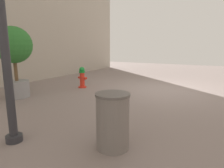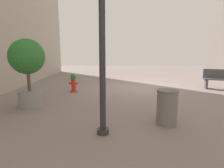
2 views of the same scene
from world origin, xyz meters
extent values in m
plane|color=gray|center=(0.00, 0.00, 0.00)|extent=(23.40, 23.40, 0.00)
cylinder|color=red|center=(2.98, 1.20, 0.03)|extent=(0.33, 0.33, 0.05)
cylinder|color=red|center=(2.98, 1.20, 0.33)|extent=(0.20, 0.20, 0.56)
cylinder|color=#198C33|center=(2.98, 1.20, 0.64)|extent=(0.25, 0.25, 0.06)
sphere|color=#198C33|center=(2.98, 1.20, 0.73)|extent=(0.23, 0.23, 0.23)
cylinder|color=red|center=(3.12, 1.18, 0.40)|extent=(0.14, 0.11, 0.09)
cylinder|color=red|center=(2.84, 1.22, 0.40)|extent=(0.14, 0.11, 0.09)
cylinder|color=red|center=(2.96, 1.04, 0.36)|extent=(0.13, 0.16, 0.11)
cylinder|color=gray|center=(3.91, 3.46, 0.27)|extent=(0.74, 0.74, 0.55)
cylinder|color=brown|center=(3.91, 3.46, 0.95)|extent=(0.11, 0.11, 0.80)
sphere|color=#2D722D|center=(3.91, 3.46, 1.70)|extent=(1.16, 1.16, 1.16)
cylinder|color=#2D2D33|center=(1.21, 5.44, 0.06)|extent=(0.28, 0.28, 0.12)
cylinder|color=#2D2D33|center=(1.21, 5.44, 1.89)|extent=(0.14, 0.14, 3.54)
cylinder|color=slate|center=(-0.40, 4.78, 0.44)|extent=(0.53, 0.53, 0.88)
cylinder|color=#5B5551|center=(-0.40, 4.78, 0.90)|extent=(0.56, 0.56, 0.04)
camera|label=1|loc=(-1.80, 7.34, 1.63)|focal=30.72mm
camera|label=2|loc=(0.77, 9.69, 1.99)|focal=31.08mm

